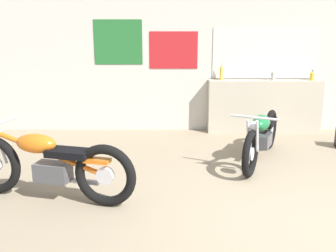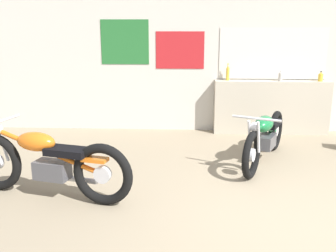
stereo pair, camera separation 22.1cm
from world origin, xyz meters
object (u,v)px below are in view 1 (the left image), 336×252
object	(u,v)px
bottle_left_center	(273,76)
motorcycle_green	(262,135)
bottle_center	(312,76)
bottle_leftmost	(222,73)
motorcycle_orange	(47,164)

from	to	relation	value
bottle_left_center	motorcycle_green	size ratio (longest dim) A/B	0.11
bottle_left_center	motorcycle_green	world-z (taller)	bottle_left_center
motorcycle_green	bottle_center	bearing A→B (deg)	52.23
bottle_leftmost	bottle_left_center	xyz separation A→B (m)	(0.93, -0.06, -0.05)
motorcycle_orange	motorcycle_green	bearing A→B (deg)	25.46
bottle_center	motorcycle_orange	bearing A→B (deg)	-143.81
bottle_left_center	motorcycle_green	distance (m)	1.81
bottle_leftmost	bottle_center	size ratio (longest dim) A/B	1.68
bottle_leftmost	motorcycle_orange	xyz separation A→B (m)	(-2.33, -2.96, -0.68)
bottle_leftmost	bottle_left_center	bearing A→B (deg)	-3.93
bottle_leftmost	bottle_center	distance (m)	1.64
bottle_center	motorcycle_green	distance (m)	2.14
bottle_left_center	bottle_leftmost	bearing A→B (deg)	176.07
motorcycle_green	motorcycle_orange	bearing A→B (deg)	-154.54
bottle_center	motorcycle_green	xyz separation A→B (m)	(-1.24, -1.61, -0.65)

